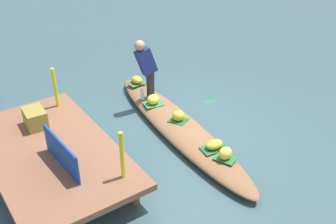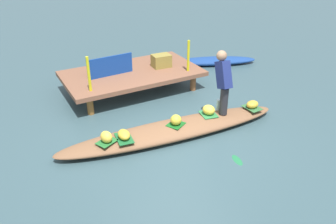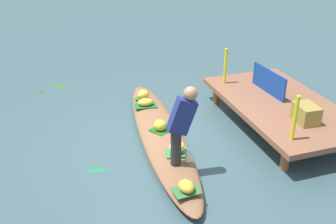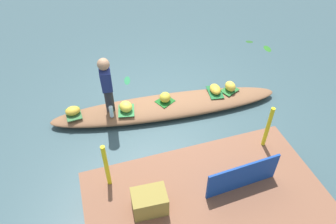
{
  "view_description": "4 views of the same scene",
  "coord_description": "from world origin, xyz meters",
  "px_view_note": "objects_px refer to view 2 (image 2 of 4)",
  "views": [
    {
      "loc": [
        -4.97,
        3.7,
        4.16
      ],
      "look_at": [
        -0.02,
        0.25,
        0.53
      ],
      "focal_mm": 43.32,
      "sensor_mm": 36.0,
      "label": 1
    },
    {
      "loc": [
        -2.75,
        -4.76,
        3.42
      ],
      "look_at": [
        -0.04,
        0.14,
        0.44
      ],
      "focal_mm": 36.28,
      "sensor_mm": 36.0,
      "label": 2
    },
    {
      "loc": [
        5.73,
        -1.77,
        3.6
      ],
      "look_at": [
        -0.1,
        0.17,
        0.49
      ],
      "focal_mm": 41.88,
      "sensor_mm": 36.0,
      "label": 3
    },
    {
      "loc": [
        1.38,
        4.42,
        4.13
      ],
      "look_at": [
        0.19,
        0.65,
        0.57
      ],
      "focal_mm": 33.7,
      "sensor_mm": 36.0,
      "label": 4
    }
  ],
  "objects_px": {
    "vendor_person": "(223,79)",
    "banana_bunch_0": "(209,110)",
    "banana_bunch_3": "(176,120)",
    "vendor_boat": "(173,130)",
    "market_banner": "(111,66)",
    "banana_bunch_2": "(252,104)",
    "banana_bunch_4": "(124,135)",
    "moored_boat": "(214,61)",
    "banana_bunch_1": "(106,137)",
    "water_bottle": "(218,105)",
    "produce_crate": "(161,61)"
  },
  "relations": [
    {
      "from": "banana_bunch_1",
      "to": "market_banner",
      "type": "distance_m",
      "value": 2.5
    },
    {
      "from": "vendor_person",
      "to": "market_banner",
      "type": "bearing_deg",
      "value": 121.27
    },
    {
      "from": "banana_bunch_0",
      "to": "banana_bunch_1",
      "type": "height_order",
      "value": "banana_bunch_1"
    },
    {
      "from": "vendor_boat",
      "to": "market_banner",
      "type": "height_order",
      "value": "market_banner"
    },
    {
      "from": "banana_bunch_1",
      "to": "banana_bunch_2",
      "type": "height_order",
      "value": "banana_bunch_1"
    },
    {
      "from": "water_bottle",
      "to": "produce_crate",
      "type": "relative_size",
      "value": 0.51
    },
    {
      "from": "banana_bunch_3",
      "to": "vendor_person",
      "type": "xyz_separation_m",
      "value": [
        1.04,
        0.01,
        0.6
      ]
    },
    {
      "from": "moored_boat",
      "to": "vendor_boat",
      "type": "bearing_deg",
      "value": -113.86
    },
    {
      "from": "vendor_person",
      "to": "produce_crate",
      "type": "height_order",
      "value": "vendor_person"
    },
    {
      "from": "banana_bunch_2",
      "to": "banana_bunch_3",
      "type": "distance_m",
      "value": 1.72
    },
    {
      "from": "moored_boat",
      "to": "vendor_person",
      "type": "height_order",
      "value": "vendor_person"
    },
    {
      "from": "moored_boat",
      "to": "water_bottle",
      "type": "xyz_separation_m",
      "value": [
        -1.88,
        -2.75,
        0.24
      ]
    },
    {
      "from": "banana_bunch_1",
      "to": "vendor_person",
      "type": "xyz_separation_m",
      "value": [
        2.38,
        -0.05,
        0.6
      ]
    },
    {
      "from": "banana_bunch_1",
      "to": "banana_bunch_2",
      "type": "bearing_deg",
      "value": -4.13
    },
    {
      "from": "banana_bunch_2",
      "to": "vendor_person",
      "type": "height_order",
      "value": "vendor_person"
    },
    {
      "from": "produce_crate",
      "to": "banana_bunch_1",
      "type": "bearing_deg",
      "value": -135.28
    },
    {
      "from": "banana_bunch_4",
      "to": "water_bottle",
      "type": "relative_size",
      "value": 1.35
    },
    {
      "from": "banana_bunch_0",
      "to": "water_bottle",
      "type": "relative_size",
      "value": 1.13
    },
    {
      "from": "vendor_boat",
      "to": "banana_bunch_0",
      "type": "distance_m",
      "value": 0.84
    },
    {
      "from": "banana_bunch_3",
      "to": "vendor_boat",
      "type": "bearing_deg",
      "value": 149.0
    },
    {
      "from": "water_bottle",
      "to": "market_banner",
      "type": "relative_size",
      "value": 0.22
    },
    {
      "from": "vendor_boat",
      "to": "banana_bunch_1",
      "type": "distance_m",
      "value": 1.32
    },
    {
      "from": "market_banner",
      "to": "banana_bunch_4",
      "type": "bearing_deg",
      "value": -109.01
    },
    {
      "from": "banana_bunch_1",
      "to": "water_bottle",
      "type": "height_order",
      "value": "water_bottle"
    },
    {
      "from": "banana_bunch_2",
      "to": "produce_crate",
      "type": "bearing_deg",
      "value": 108.42
    },
    {
      "from": "banana_bunch_3",
      "to": "produce_crate",
      "type": "relative_size",
      "value": 0.5
    },
    {
      "from": "banana_bunch_1",
      "to": "vendor_person",
      "type": "bearing_deg",
      "value": -1.29
    },
    {
      "from": "banana_bunch_1",
      "to": "market_banner",
      "type": "relative_size",
      "value": 0.23
    },
    {
      "from": "banana_bunch_0",
      "to": "vendor_person",
      "type": "xyz_separation_m",
      "value": [
        0.27,
        -0.03,
        0.6
      ]
    },
    {
      "from": "vendor_boat",
      "to": "banana_bunch_4",
      "type": "bearing_deg",
      "value": -174.72
    },
    {
      "from": "banana_bunch_1",
      "to": "banana_bunch_2",
      "type": "xyz_separation_m",
      "value": [
        3.05,
        -0.22,
        -0.02
      ]
    },
    {
      "from": "vendor_person",
      "to": "water_bottle",
      "type": "xyz_separation_m",
      "value": [
        0.0,
        0.11,
        -0.59
      ]
    },
    {
      "from": "banana_bunch_2",
      "to": "banana_bunch_3",
      "type": "relative_size",
      "value": 1.2
    },
    {
      "from": "vendor_boat",
      "to": "banana_bunch_3",
      "type": "relative_size",
      "value": 20.02
    },
    {
      "from": "banana_bunch_3",
      "to": "banana_bunch_4",
      "type": "height_order",
      "value": "banana_bunch_3"
    },
    {
      "from": "vendor_boat",
      "to": "banana_bunch_0",
      "type": "bearing_deg",
      "value": 6.3
    },
    {
      "from": "vendor_boat",
      "to": "banana_bunch_0",
      "type": "relative_size",
      "value": 17.32
    },
    {
      "from": "water_bottle",
      "to": "banana_bunch_1",
      "type": "bearing_deg",
      "value": -178.76
    },
    {
      "from": "banana_bunch_1",
      "to": "produce_crate",
      "type": "distance_m",
      "value": 3.17
    },
    {
      "from": "market_banner",
      "to": "produce_crate",
      "type": "height_order",
      "value": "market_banner"
    },
    {
      "from": "banana_bunch_0",
      "to": "water_bottle",
      "type": "bearing_deg",
      "value": 14.29
    },
    {
      "from": "produce_crate",
      "to": "market_banner",
      "type": "bearing_deg",
      "value": 177.67
    },
    {
      "from": "banana_bunch_3",
      "to": "banana_bunch_2",
      "type": "bearing_deg",
      "value": -5.36
    },
    {
      "from": "vendor_person",
      "to": "banana_bunch_4",
      "type": "bearing_deg",
      "value": 179.51
    },
    {
      "from": "moored_boat",
      "to": "banana_bunch_1",
      "type": "bearing_deg",
      "value": -124.25
    },
    {
      "from": "vendor_person",
      "to": "banana_bunch_0",
      "type": "bearing_deg",
      "value": 172.92
    },
    {
      "from": "water_bottle",
      "to": "vendor_person",
      "type": "bearing_deg",
      "value": -92.45
    },
    {
      "from": "banana_bunch_0",
      "to": "banana_bunch_2",
      "type": "distance_m",
      "value": 0.97
    },
    {
      "from": "banana_bunch_1",
      "to": "produce_crate",
      "type": "height_order",
      "value": "produce_crate"
    },
    {
      "from": "banana_bunch_3",
      "to": "banana_bunch_1",
      "type": "bearing_deg",
      "value": 177.46
    }
  ]
}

